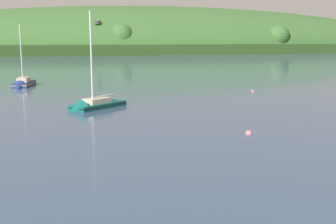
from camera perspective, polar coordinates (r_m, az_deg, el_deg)
The scene contains 6 objects.
far_shoreline_hill at distance 263.34m, azimuth -1.51°, elevation 8.26°, with size 489.02×146.77×54.79m.
dockside_crane at distance 222.73m, azimuth -9.32°, elevation 9.85°, with size 6.47×10.74×17.27m.
sailboat_near_mooring at distance 47.91m, azimuth -10.27°, elevation 0.57°, with size 7.24×6.88×12.01m.
sailboat_midwater_white at distance 73.69m, azimuth -19.06°, elevation 3.45°, with size 3.12×8.16×11.19m.
mooring_buoy_foreground at distance 35.52m, azimuth 10.89°, elevation -2.91°, with size 0.58×0.58×0.66m.
mooring_buoy_midchannel at distance 64.37m, azimuth 11.42°, elevation 2.78°, with size 0.46×0.46×0.54m.
Camera 1 is at (-7.94, -3.46, 7.77)m, focal length 44.95 mm.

